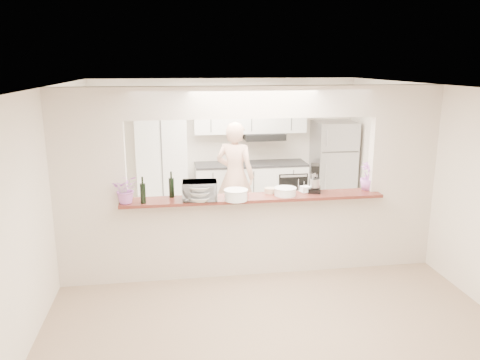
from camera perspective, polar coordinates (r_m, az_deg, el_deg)
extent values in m
plane|color=tan|center=(6.51, 1.51, -11.14)|extent=(6.00, 6.00, 0.00)
cube|color=beige|center=(7.92, -0.47, -6.39)|extent=(5.00, 2.90, 0.01)
cube|color=beige|center=(6.07, -17.83, -1.13)|extent=(0.90, 0.15, 2.50)
cube|color=beige|center=(6.75, 18.99, 0.26)|extent=(0.90, 0.15, 2.50)
cube|color=beige|center=(5.91, 1.65, 9.49)|extent=(3.20, 0.15, 0.40)
cube|color=beige|center=(6.30, 1.54, -6.82)|extent=(3.20, 0.15, 1.05)
cube|color=brown|center=(6.08, 1.65, -2.18)|extent=(3.40, 0.38, 0.04)
cube|color=silver|center=(8.67, -9.47, 2.42)|extent=(0.90, 0.60, 2.10)
cube|color=silver|center=(8.93, 1.33, -1.00)|extent=(2.10, 0.60, 0.90)
cube|color=#292A2C|center=(8.82, 1.34, 1.95)|extent=(2.10, 0.62, 0.04)
cube|color=silver|center=(8.79, 1.24, 8.21)|extent=(2.10, 0.35, 0.75)
cube|color=black|center=(8.79, 2.95, 5.34)|extent=(0.75, 0.45, 0.12)
cube|color=black|center=(8.79, 6.49, -1.00)|extent=(0.55, 0.02, 0.55)
cube|color=#A09FA4|center=(9.20, 11.27, 1.73)|extent=(0.75, 0.70, 1.70)
imported|color=pink|center=(5.91, -13.69, -1.07)|extent=(0.32, 0.28, 0.36)
cylinder|color=black|center=(6.07, -8.35, -0.94)|extent=(0.07, 0.07, 0.25)
cylinder|color=black|center=(6.03, -8.41, 0.62)|extent=(0.02, 0.02, 0.09)
cylinder|color=black|center=(5.86, -11.75, -1.62)|extent=(0.07, 0.07, 0.25)
cylinder|color=black|center=(5.82, -11.83, -0.03)|extent=(0.02, 0.02, 0.09)
imported|color=#ADADB2|center=(5.91, -4.94, -1.29)|extent=(0.45, 0.32, 0.24)
imported|color=silver|center=(5.85, -4.89, -1.68)|extent=(0.32, 0.32, 0.20)
cylinder|color=white|center=(5.89, -0.49, -1.87)|extent=(0.29, 0.29, 0.13)
cylinder|color=white|center=(5.87, -0.50, -1.22)|extent=(0.30, 0.30, 0.01)
cylinder|color=white|center=(6.14, 5.54, -1.43)|extent=(0.28, 0.28, 0.09)
cylinder|color=white|center=(6.13, 5.55, -0.97)|extent=(0.29, 0.29, 0.01)
cylinder|color=maroon|center=(6.06, 0.23, -1.67)|extent=(0.16, 0.16, 0.07)
cylinder|color=#C4AA8A|center=(6.24, 3.66, -1.28)|extent=(0.15, 0.15, 0.07)
cube|color=silver|center=(6.35, 8.37, -1.37)|extent=(0.30, 0.23, 0.02)
cube|color=white|center=(6.34, 8.38, -1.00)|extent=(0.14, 0.14, 0.07)
cube|color=black|center=(6.36, 9.05, -1.14)|extent=(0.23, 0.28, 0.06)
cube|color=black|center=(6.41, 9.10, 0.49)|extent=(0.13, 0.12, 0.27)
cube|color=black|center=(6.28, 9.15, 1.46)|extent=(0.16, 0.24, 0.09)
cylinder|color=#B7B7BC|center=(6.29, 9.09, -0.37)|extent=(0.12, 0.12, 0.12)
imported|color=#BC6AC5|center=(6.59, 15.33, 0.46)|extent=(0.21, 0.21, 0.38)
imported|color=#DDAA90|center=(7.85, -0.59, 0.40)|extent=(0.80, 0.71, 1.83)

